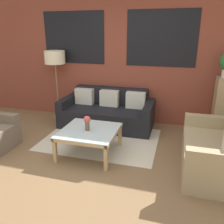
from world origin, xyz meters
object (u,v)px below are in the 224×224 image
Objects in this scene: coffee_table at (89,133)px; drawer_cabinet at (222,107)px; couch_dark at (107,113)px; settee_vintage at (216,151)px; flower_vase at (87,122)px; floor_lamp at (55,59)px.

coffee_table is 2.64m from drawer_cabinet.
couch_dark is 2.29m from drawer_cabinet.
settee_vintage is at bearing -99.49° from drawer_cabinet.
drawer_cabinet is at bearing 34.13° from coffee_table.
couch_dark is at bearing 92.76° from flower_vase.
drawer_cabinet reaches higher than settee_vintage.
settee_vintage is at bearing -23.58° from floor_lamp.
settee_vintage reaches higher than couch_dark.
floor_lamp reaches higher than drawer_cabinet.
drawer_cabinet is 4.59× the size of flower_vase.
couch_dark is at bearing -7.79° from floor_lamp.
flower_vase reaches higher than coffee_table.
coffee_table is 0.80× the size of drawer_cabinet.
drawer_cabinet reaches higher than couch_dark.
settee_vintage is 3.72m from floor_lamp.
floor_lamp is 2.12m from flower_vase.
flower_vase is at bearing -48.18° from floor_lamp.
coffee_table is 3.67× the size of flower_vase.
flower_vase is (0.06, -1.30, 0.28)m from couch_dark.
coffee_table is at bearing 46.23° from flower_vase.
couch_dark is 1.28m from coffee_table.
coffee_table is at bearing -145.87° from drawer_cabinet.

